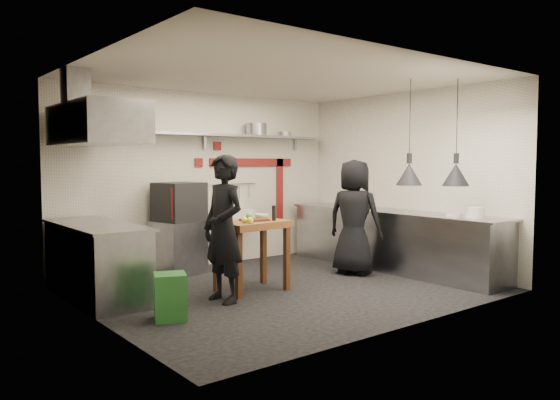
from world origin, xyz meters
TOP-DOWN VIEW (x-y plane):
  - floor at (0.00, 0.00)m, footprint 5.00×5.00m
  - ceiling at (0.00, 0.00)m, footprint 5.00×5.00m
  - wall_back at (0.00, 2.10)m, footprint 5.00×0.04m
  - wall_front at (0.00, -2.10)m, footprint 5.00×0.04m
  - wall_left at (-2.50, 0.00)m, footprint 0.04×4.20m
  - wall_right at (2.50, 0.00)m, footprint 0.04×4.20m
  - red_band_horiz at (0.95, 2.08)m, footprint 1.70×0.02m
  - red_band_vert at (1.55, 2.08)m, footprint 0.14×0.02m
  - red_tile_a at (0.25, 2.08)m, footprint 0.14×0.02m
  - red_tile_b at (-0.10, 2.08)m, footprint 0.14×0.02m
  - back_shelf at (0.00, 1.92)m, footprint 4.60×0.34m
  - shelf_bracket_left at (-1.90, 2.07)m, footprint 0.04×0.06m
  - shelf_bracket_mid at (0.00, 2.07)m, footprint 0.04×0.06m
  - shelf_bracket_right at (1.90, 2.07)m, footprint 0.04×0.06m
  - pan_far_left at (-1.43, 1.92)m, footprint 0.39×0.39m
  - pan_mid_left at (-1.30, 1.92)m, footprint 0.25×0.25m
  - stock_pot at (0.92, 1.92)m, footprint 0.46×0.46m
  - pan_right at (1.54, 1.92)m, footprint 0.30×0.30m
  - oven_stand at (-0.65, 1.76)m, footprint 0.78×0.73m
  - combi_oven at (-0.63, 1.75)m, footprint 0.74×0.71m
  - oven_door at (-0.66, 1.51)m, footprint 0.49×0.13m
  - oven_glass at (-0.63, 1.46)m, footprint 0.36×0.09m
  - hand_sink at (0.55, 1.92)m, footprint 0.46×0.34m
  - sink_tap at (0.55, 1.92)m, footprint 0.03×0.03m
  - sink_drain at (0.55, 1.88)m, footprint 0.06×0.06m
  - utensil_rail at (0.55, 2.06)m, footprint 0.90×0.02m
  - counter_right at (2.15, 0.00)m, footprint 0.70×3.80m
  - counter_right_top at (2.15, 0.00)m, footprint 0.76×3.90m
  - plate_stack at (2.12, -1.47)m, footprint 0.29×0.29m
  - small_bowl_right at (2.10, -1.16)m, footprint 0.28×0.28m
  - counter_left at (-2.15, 1.05)m, footprint 0.70×1.90m
  - counter_left_top at (-2.15, 1.05)m, footprint 0.76×2.00m
  - extractor_hood at (-2.10, 1.05)m, footprint 0.78×1.60m
  - hood_duct at (-2.35, 1.05)m, footprint 0.28×0.28m
  - green_bin at (-1.86, -0.37)m, footprint 0.43×0.43m
  - prep_table at (-0.41, 0.17)m, footprint 0.98×0.73m
  - cutting_board at (-0.37, 0.16)m, footprint 0.38×0.30m
  - pepper_mill at (-0.16, 0.03)m, footprint 0.07×0.07m
  - lemon_a at (-0.62, 0.04)m, footprint 0.08×0.08m
  - lemon_b at (-0.58, -0.04)m, footprint 0.09×0.09m
  - veg_ball at (-0.35, 0.31)m, footprint 0.11×0.11m
  - steel_tray at (-0.73, 0.32)m, footprint 0.21×0.18m
  - bowl at (-0.13, 0.34)m, footprint 0.25×0.25m
  - heat_lamp_near at (1.44, -0.90)m, footprint 0.46×0.46m
  - heat_lamp_far at (1.95, -1.29)m, footprint 0.37×0.37m
  - chef_left at (-1.00, -0.08)m, footprint 0.47×0.68m
  - chef_right at (1.43, 0.10)m, footprint 0.81×0.98m

SIDE VIEW (x-z plane):
  - floor at x=0.00m, z-range 0.00..0.00m
  - green_bin at x=-1.86m, z-range 0.00..0.50m
  - sink_drain at x=0.55m, z-range 0.01..0.67m
  - oven_stand at x=-0.65m, z-range 0.00..0.80m
  - counter_right at x=2.15m, z-range 0.00..0.90m
  - counter_left at x=-2.15m, z-range 0.00..0.90m
  - prep_table at x=-0.41m, z-range 0.00..0.92m
  - hand_sink at x=0.55m, z-range 0.67..0.89m
  - chef_right at x=1.43m, z-range 0.00..1.73m
  - chef_left at x=-1.00m, z-range 0.00..1.78m
  - counter_right_top at x=2.15m, z-range 0.90..0.93m
  - counter_left_top at x=-2.15m, z-range 0.90..0.93m
  - cutting_board at x=-0.37m, z-range 0.92..0.94m
  - steel_tray at x=-0.73m, z-range 0.92..0.95m
  - bowl at x=-0.13m, z-range 0.92..0.98m
  - small_bowl_right at x=2.10m, z-range 0.93..0.98m
  - lemon_b at x=-0.58m, z-range 0.92..1.00m
  - sink_tap at x=0.55m, z-range 0.89..1.03m
  - lemon_a at x=-0.62m, z-range 0.92..1.00m
  - veg_ball at x=-0.35m, z-range 0.92..1.02m
  - plate_stack at x=2.12m, z-range 0.93..1.08m
  - pepper_mill at x=-0.16m, z-range 0.92..1.12m
  - combi_oven at x=-0.63m, z-range 0.80..1.38m
  - oven_door at x=-0.66m, z-range 0.86..1.32m
  - oven_glass at x=-0.63m, z-range 0.92..1.26m
  - red_band_vert at x=1.55m, z-range 0.65..1.75m
  - utensil_rail at x=0.55m, z-range 1.31..1.33m
  - wall_back at x=0.00m, z-range 0.00..2.80m
  - wall_front at x=0.00m, z-range 0.00..2.80m
  - wall_left at x=-2.50m, z-range 0.00..2.80m
  - wall_right at x=2.50m, z-range 0.00..2.80m
  - red_band_horiz at x=0.95m, z-range 1.61..1.75m
  - red_tile_b at x=-0.10m, z-range 1.61..1.75m
  - red_tile_a at x=0.25m, z-range 1.88..2.02m
  - shelf_bracket_left at x=-1.90m, z-range 1.90..2.14m
  - shelf_bracket_mid at x=0.00m, z-range 1.90..2.14m
  - shelf_bracket_right at x=1.90m, z-range 1.90..2.14m
  - heat_lamp_far at x=1.95m, z-range 1.36..2.80m
  - heat_lamp_near at x=1.44m, z-range 1.37..2.80m
  - back_shelf at x=0.00m, z-range 2.10..2.14m
  - extractor_hood at x=-2.10m, z-range 1.90..2.40m
  - pan_mid_left at x=-1.30m, z-range 2.14..2.21m
  - pan_right at x=1.54m, z-range 2.14..2.22m
  - pan_far_left at x=-1.43m, z-range 2.14..2.23m
  - stock_pot at x=0.92m, z-range 2.14..2.34m
  - hood_duct at x=-2.35m, z-range 2.30..2.80m
  - ceiling at x=0.00m, z-range 2.80..2.80m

